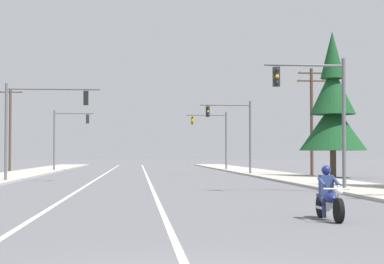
% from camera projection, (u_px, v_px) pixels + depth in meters
% --- Properties ---
extents(lane_stripe_center, '(0.16, 100.00, 0.01)m').
position_uv_depth(lane_stripe_center, '(147.00, 176.00, 53.76)').
color(lane_stripe_center, beige).
rests_on(lane_stripe_center, ground).
extents(lane_stripe_left, '(0.16, 100.00, 0.01)m').
position_uv_depth(lane_stripe_left, '(102.00, 176.00, 53.46)').
color(lane_stripe_left, beige).
rests_on(lane_stripe_left, ground).
extents(sidewalk_kerb_right, '(4.40, 110.00, 0.14)m').
position_uv_depth(sidewalk_kerb_right, '(285.00, 177.00, 49.63)').
color(sidewalk_kerb_right, '#ADA89E').
rests_on(sidewalk_kerb_right, ground).
extents(sidewalk_kerb_left, '(4.40, 110.00, 0.14)m').
position_uv_depth(sidewalk_kerb_left, '(2.00, 177.00, 47.92)').
color(sidewalk_kerb_left, '#ADA89E').
rests_on(sidewalk_kerb_left, ground).
extents(motorcycle_with_rider, '(0.70, 2.19, 1.46)m').
position_uv_depth(motorcycle_with_rider, '(329.00, 198.00, 17.79)').
color(motorcycle_with_rider, black).
rests_on(motorcycle_with_rider, ground).
extents(traffic_signal_near_right, '(3.83, 0.42, 6.20)m').
position_uv_depth(traffic_signal_near_right, '(322.00, 105.00, 30.49)').
color(traffic_signal_near_right, '#56565B').
rests_on(traffic_signal_near_right, ground).
extents(traffic_signal_near_left, '(5.92, 0.37, 6.20)m').
position_uv_depth(traffic_signal_near_left, '(34.00, 116.00, 41.67)').
color(traffic_signal_near_left, '#56565B').
rests_on(traffic_signal_near_left, ground).
extents(traffic_signal_mid_right, '(4.34, 0.52, 6.20)m').
position_uv_depth(traffic_signal_mid_right, '(236.00, 126.00, 55.48)').
color(traffic_signal_mid_right, '#56565B').
rests_on(traffic_signal_mid_right, ground).
extents(traffic_signal_mid_left, '(4.02, 0.37, 6.20)m').
position_uv_depth(traffic_signal_mid_left, '(65.00, 131.00, 67.06)').
color(traffic_signal_mid_left, '#56565B').
rests_on(traffic_signal_mid_left, ground).
extents(traffic_signal_far_right, '(4.29, 0.37, 6.20)m').
position_uv_depth(traffic_signal_far_right, '(215.00, 132.00, 69.93)').
color(traffic_signal_far_right, '#56565B').
rests_on(traffic_signal_far_right, ground).
extents(utility_pole_right_far, '(2.40, 0.26, 8.85)m').
position_uv_depth(utility_pole_right_far, '(312.00, 117.00, 54.80)').
color(utility_pole_right_far, '#4C3828').
rests_on(utility_pole_right_far, ground).
extents(utility_pole_left_far, '(2.39, 0.26, 8.40)m').
position_uv_depth(utility_pole_left_far, '(10.00, 128.00, 66.86)').
color(utility_pole_left_far, '#4C3828').
rests_on(utility_pole_left_far, ground).
extents(conifer_tree_right_verge_far, '(4.95, 4.95, 10.90)m').
position_uv_depth(conifer_tree_right_verge_far, '(333.00, 110.00, 49.04)').
color(conifer_tree_right_verge_far, '#4C3828').
rests_on(conifer_tree_right_verge_far, ground).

